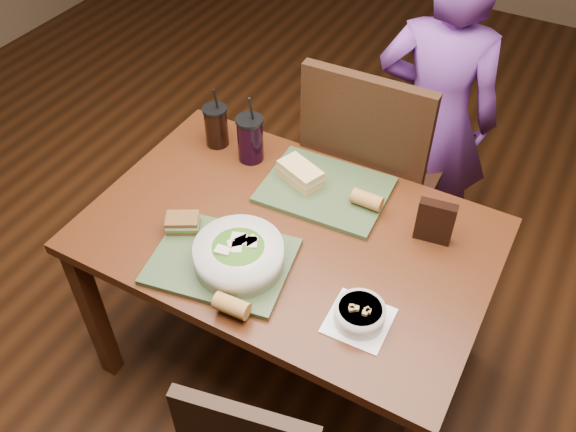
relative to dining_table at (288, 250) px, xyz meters
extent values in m
plane|color=#381C0B|center=(0.00, 0.00, -0.66)|extent=(6.00, 6.00, 0.00)
cube|color=#47210E|center=(-0.60, -0.38, -0.30)|extent=(0.06, 0.06, 0.71)
cube|color=#47210E|center=(-0.60, 0.38, -0.30)|extent=(0.06, 0.06, 0.71)
cube|color=#47210E|center=(0.60, 0.38, -0.30)|extent=(0.06, 0.06, 0.71)
cube|color=#47210E|center=(0.00, 0.00, 0.07)|extent=(1.30, 0.85, 0.04)
cube|color=black|center=(0.06, 0.66, -0.15)|extent=(0.49, 0.49, 0.05)
cube|color=black|center=(0.06, 0.44, 0.16)|extent=(0.48, 0.06, 0.57)
cube|color=black|center=(-0.14, 0.45, -0.42)|extent=(0.05, 0.05, 0.49)
cube|color=black|center=(0.26, 0.45, -0.42)|extent=(0.05, 0.05, 0.49)
cube|color=black|center=(-0.14, 0.86, -0.42)|extent=(0.05, 0.05, 0.49)
cube|color=black|center=(0.26, 0.86, -0.42)|extent=(0.05, 0.05, 0.49)
imported|color=#6A3289|center=(0.19, 0.90, 0.04)|extent=(0.56, 0.41, 1.40)
cube|color=#334626|center=(-0.11, -0.22, 0.10)|extent=(0.47, 0.39, 0.02)
cube|color=#334626|center=(0.02, 0.23, 0.10)|extent=(0.44, 0.34, 0.02)
cylinder|color=silver|center=(-0.05, -0.21, 0.15)|extent=(0.27, 0.27, 0.08)
ellipsoid|color=#427219|center=(-0.05, -0.21, 0.16)|extent=(0.22, 0.22, 0.07)
cube|color=beige|center=(-0.08, -0.25, 0.19)|extent=(0.05, 0.04, 0.01)
cube|color=beige|center=(-0.05, -0.18, 0.19)|extent=(0.05, 0.05, 0.01)
cube|color=beige|center=(-0.03, -0.18, 0.19)|extent=(0.05, 0.05, 0.01)
cube|color=beige|center=(-0.07, -0.18, 0.19)|extent=(0.05, 0.05, 0.01)
cube|color=beige|center=(-0.06, -0.21, 0.19)|extent=(0.05, 0.05, 0.01)
cube|color=beige|center=(-0.02, -0.18, 0.19)|extent=(0.05, 0.05, 0.01)
cube|color=beige|center=(-0.05, -0.22, 0.19)|extent=(0.05, 0.05, 0.01)
cube|color=white|center=(0.34, -0.21, 0.09)|extent=(0.18, 0.18, 0.00)
cylinder|color=silver|center=(0.34, -0.21, 0.12)|extent=(0.14, 0.14, 0.06)
cylinder|color=black|center=(0.34, -0.21, 0.14)|extent=(0.12, 0.12, 0.01)
cube|color=#B28947|center=(0.33, -0.23, 0.16)|extent=(0.02, 0.02, 0.01)
cube|color=#B28947|center=(0.32, -0.22, 0.16)|extent=(0.02, 0.02, 0.01)
cube|color=#B28947|center=(0.36, -0.21, 0.16)|extent=(0.02, 0.02, 0.01)
cube|color=#B28947|center=(0.37, -0.21, 0.16)|extent=(0.02, 0.02, 0.01)
cube|color=#B28947|center=(0.34, -0.22, 0.16)|extent=(0.02, 0.02, 0.01)
cube|color=#B28947|center=(0.36, -0.23, 0.16)|extent=(0.02, 0.02, 0.01)
cube|color=#593819|center=(-0.29, -0.16, 0.12)|extent=(0.12, 0.11, 0.01)
cube|color=#3F721E|center=(-0.29, -0.16, 0.13)|extent=(0.12, 0.11, 0.01)
cube|color=beige|center=(-0.29, -0.16, 0.14)|extent=(0.12, 0.11, 0.01)
cube|color=#593819|center=(-0.29, -0.16, 0.15)|extent=(0.12, 0.11, 0.01)
cube|color=tan|center=(-0.07, 0.22, 0.12)|extent=(0.18, 0.14, 0.02)
cube|color=orange|center=(-0.07, 0.22, 0.13)|extent=(0.18, 0.14, 0.01)
cube|color=beige|center=(-0.07, 0.22, 0.14)|extent=(0.18, 0.14, 0.01)
cube|color=tan|center=(-0.07, 0.22, 0.16)|extent=(0.18, 0.14, 0.02)
cylinder|color=#AD7533|center=(0.02, -0.37, 0.13)|extent=(0.11, 0.06, 0.05)
cylinder|color=#AD7533|center=(0.18, 0.22, 0.13)|extent=(0.10, 0.05, 0.05)
cylinder|color=black|center=(-0.46, 0.28, 0.17)|extent=(0.08, 0.08, 0.15)
cylinder|color=black|center=(-0.46, 0.28, 0.24)|extent=(0.09, 0.09, 0.01)
cylinder|color=black|center=(-0.45, 0.28, 0.29)|extent=(0.01, 0.02, 0.10)
cylinder|color=black|center=(-0.30, 0.26, 0.17)|extent=(0.09, 0.09, 0.16)
cylinder|color=black|center=(-0.30, 0.26, 0.26)|extent=(0.10, 0.10, 0.01)
cylinder|color=black|center=(-0.29, 0.26, 0.31)|extent=(0.01, 0.03, 0.11)
cube|color=black|center=(0.42, 0.19, 0.17)|extent=(0.12, 0.05, 0.15)
camera|label=1|loc=(0.66, -1.20, 1.51)|focal=38.00mm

